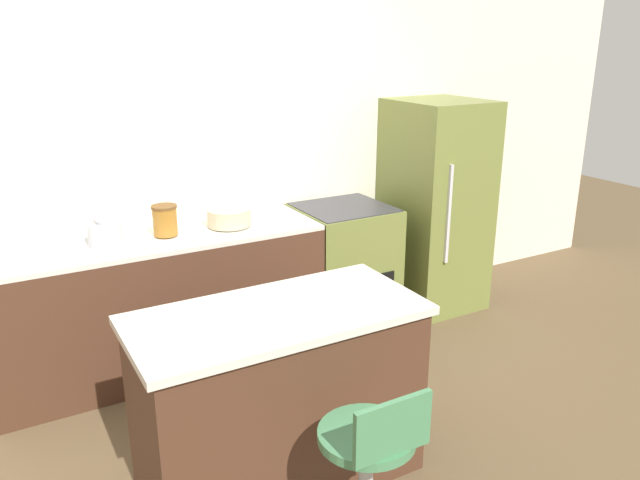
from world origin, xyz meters
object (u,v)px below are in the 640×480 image
object	(u,v)px
refrigerator	(435,205)
stool_chair	(369,473)
oven_range	(343,265)
kettle	(104,230)
mixing_bowl	(229,217)

from	to	relation	value
refrigerator	stool_chair	distance (m)	2.76
oven_range	kettle	bearing A→B (deg)	-179.34
oven_range	stool_chair	size ratio (longest dim) A/B	1.08
refrigerator	kettle	distance (m)	2.48
stool_chair	kettle	bearing A→B (deg)	105.96
refrigerator	kettle	size ratio (longest dim) A/B	7.35
stool_chair	kettle	world-z (taller)	kettle
refrigerator	stool_chair	world-z (taller)	refrigerator
kettle	mixing_bowl	size ratio (longest dim) A/B	0.78
refrigerator	stool_chair	bearing A→B (deg)	-134.33
stool_chair	mixing_bowl	xyz separation A→B (m)	(0.22, 1.97, 0.53)
mixing_bowl	refrigerator	bearing A→B (deg)	-0.59
stool_chair	kettle	size ratio (longest dim) A/B	3.80
refrigerator	oven_range	bearing A→B (deg)	177.39
refrigerator	mixing_bowl	xyz separation A→B (m)	(-1.69, 0.02, 0.14)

